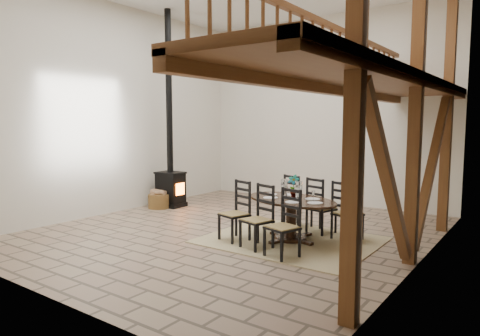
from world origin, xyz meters
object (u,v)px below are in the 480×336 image
Objects in this scene: dining_table at (291,219)px; wood_stove at (170,164)px; log_basket at (159,200)px; log_stack at (159,198)px.

dining_table is 0.50× the size of wood_stove.
wood_stove reaches higher than log_basket.
wood_stove reaches higher than log_stack.
log_stack reaches higher than log_basket.
dining_table is at bearing -16.19° from wood_stove.
log_stack is at bearing -174.90° from dining_table.
dining_table is 4.33m from wood_stove.
log_stack is (-0.12, 0.12, 0.04)m from log_basket.
dining_table is at bearing -10.78° from log_stack.
log_stack is (-4.34, 0.83, -0.18)m from dining_table.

